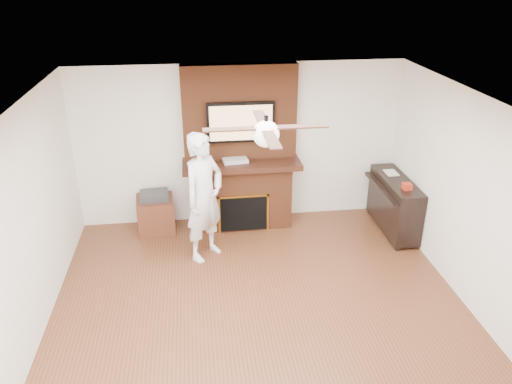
{
  "coord_description": "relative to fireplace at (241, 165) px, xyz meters",
  "views": [
    {
      "loc": [
        -0.68,
        -4.53,
        3.83
      ],
      "look_at": [
        0.02,
        0.9,
        1.29
      ],
      "focal_mm": 35.0,
      "sensor_mm": 36.0,
      "label": 1
    }
  ],
  "objects": [
    {
      "name": "cable_box",
      "position": [
        -0.1,
        -0.1,
        0.11
      ],
      "size": [
        0.39,
        0.26,
        0.05
      ],
      "primitive_type": "cube",
      "rotation": [
        0.0,
        0.0,
        0.14
      ],
      "color": "silver",
      "rests_on": "fireplace"
    },
    {
      "name": "candle_green",
      "position": [
        -0.04,
        -0.2,
        -0.95
      ],
      "size": [
        0.07,
        0.07,
        0.1
      ],
      "primitive_type": "cylinder",
      "color": "#2E7537",
      "rests_on": "ground"
    },
    {
      "name": "side_table",
      "position": [
        -1.35,
        -0.07,
        -0.7
      ],
      "size": [
        0.59,
        0.59,
        0.63
      ],
      "rotation": [
        0.0,
        0.0,
        0.08
      ],
      "color": "#532617",
      "rests_on": "ground"
    },
    {
      "name": "ceiling_fan",
      "position": [
        -0.0,
        -2.55,
        1.34
      ],
      "size": [
        1.21,
        1.21,
        0.31
      ],
      "color": "black",
      "rests_on": "room_shell"
    },
    {
      "name": "piano",
      "position": [
        2.29,
        -0.55,
        -0.54
      ],
      "size": [
        0.49,
        1.31,
        0.94
      ],
      "rotation": [
        0.0,
        0.0,
        -0.01
      ],
      "color": "black",
      "rests_on": "ground"
    },
    {
      "name": "person",
      "position": [
        -0.6,
        -0.93,
        -0.08
      ],
      "size": [
        0.79,
        0.79,
        1.83
      ],
      "primitive_type": "imported",
      "rotation": [
        0.0,
        0.0,
        0.79
      ],
      "color": "white",
      "rests_on": "ground"
    },
    {
      "name": "room_shell",
      "position": [
        0.0,
        -2.55,
        0.25
      ],
      "size": [
        5.36,
        5.86,
        2.86
      ],
      "color": "#572E19",
      "rests_on": "ground"
    },
    {
      "name": "candle_blue",
      "position": [
        0.12,
        -0.17,
        -0.95
      ],
      "size": [
        0.06,
        0.06,
        0.09
      ],
      "primitive_type": "cylinder",
      "color": "teal",
      "rests_on": "ground"
    },
    {
      "name": "fireplace",
      "position": [
        0.0,
        0.0,
        0.0
      ],
      "size": [
        1.78,
        0.64,
        2.5
      ],
      "color": "brown",
      "rests_on": "ground"
    },
    {
      "name": "candle_orange",
      "position": [
        -0.08,
        -0.22,
        -0.94
      ],
      "size": [
        0.07,
        0.07,
        0.12
      ],
      "primitive_type": "cylinder",
      "color": "orange",
      "rests_on": "ground"
    },
    {
      "name": "tv",
      "position": [
        0.0,
        -0.05,
        0.68
      ],
      "size": [
        1.0,
        0.08,
        0.6
      ],
      "color": "black",
      "rests_on": "fireplace"
    },
    {
      "name": "candle_cream",
      "position": [
        0.13,
        -0.24,
        -0.93
      ],
      "size": [
        0.07,
        0.07,
        0.12
      ],
      "primitive_type": "cylinder",
      "color": "#FDE1C9",
      "rests_on": "ground"
    }
  ]
}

